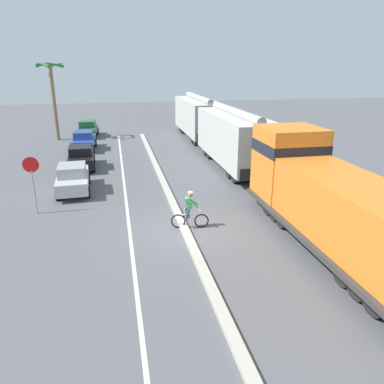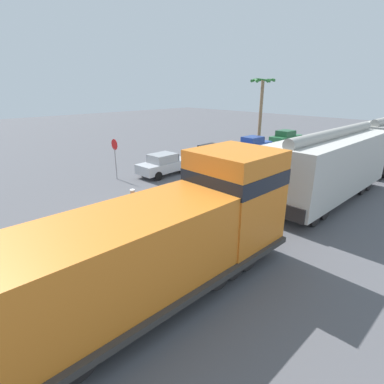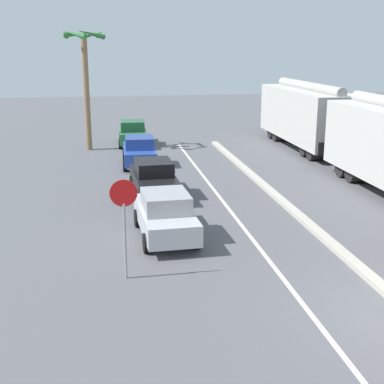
% 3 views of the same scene
% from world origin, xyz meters
% --- Properties ---
extents(ground_plane, '(120.00, 120.00, 0.00)m').
position_xyz_m(ground_plane, '(0.00, 0.00, 0.00)').
color(ground_plane, '#56565B').
extents(median_curb, '(0.36, 36.00, 0.16)m').
position_xyz_m(median_curb, '(0.00, 6.00, 0.08)').
color(median_curb, '#B2AD9E').
rests_on(median_curb, ground).
extents(lane_stripe, '(0.14, 36.00, 0.01)m').
position_xyz_m(lane_stripe, '(-2.40, 6.00, 0.00)').
color(lane_stripe, silver).
rests_on(lane_stripe, ground).
extents(locomotive, '(3.10, 11.61, 4.20)m').
position_xyz_m(locomotive, '(5.46, -2.14, 1.80)').
color(locomotive, orange).
rests_on(locomotive, ground).
extents(hopper_car_lead, '(2.90, 10.60, 4.18)m').
position_xyz_m(hopper_car_lead, '(5.46, 10.02, 2.08)').
color(hopper_car_lead, beige).
rests_on(hopper_car_lead, ground).
extents(hopper_car_middle, '(2.90, 10.60, 4.18)m').
position_xyz_m(hopper_car_middle, '(5.46, 21.62, 2.08)').
color(hopper_car_middle, '#BBB8B0').
rests_on(hopper_car_middle, ground).
extents(parked_car_silver, '(1.98, 4.27, 1.62)m').
position_xyz_m(parked_car_silver, '(-5.30, 6.59, 0.82)').
color(parked_car_silver, '#B7BABF').
rests_on(parked_car_silver, ground).
extents(parked_car_black, '(1.96, 4.27, 1.62)m').
position_xyz_m(parked_car_black, '(-5.20, 11.81, 0.82)').
color(parked_car_black, black).
rests_on(parked_car_black, ground).
extents(parked_car_blue, '(1.94, 4.25, 1.62)m').
position_xyz_m(parked_car_blue, '(-5.40, 18.07, 0.82)').
color(parked_car_blue, '#28479E').
rests_on(parked_car_blue, ground).
extents(parked_car_green, '(1.98, 4.27, 1.62)m').
position_xyz_m(parked_car_green, '(-5.40, 24.43, 0.82)').
color(parked_car_green, '#286B3D').
rests_on(parked_car_green, ground).
extents(cyclist, '(1.69, 0.53, 1.71)m').
position_xyz_m(cyclist, '(0.28, 0.24, 0.82)').
color(cyclist, black).
rests_on(cyclist, ground).
extents(stop_sign, '(0.76, 0.08, 2.88)m').
position_xyz_m(stop_sign, '(-6.78, 3.44, 2.02)').
color(stop_sign, gray).
rests_on(stop_sign, ground).
extents(palm_tree_near, '(2.74, 2.79, 7.36)m').
position_xyz_m(palm_tree_near, '(-8.22, 23.26, 5.43)').
color(palm_tree_near, '#846647').
rests_on(palm_tree_near, ground).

